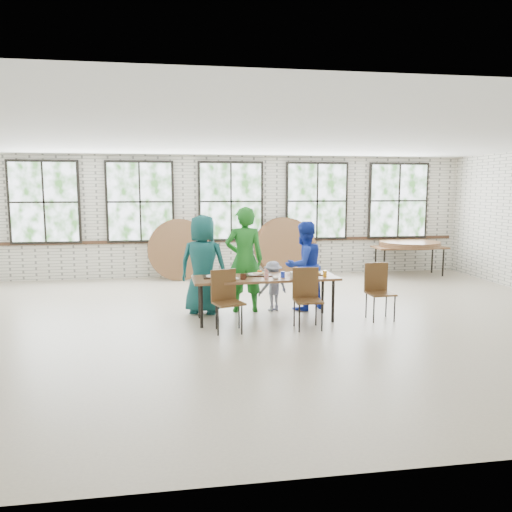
{
  "coord_description": "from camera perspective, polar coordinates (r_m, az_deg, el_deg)",
  "views": [
    {
      "loc": [
        -1.3,
        -7.94,
        2.2
      ],
      "look_at": [
        0.0,
        0.4,
        1.05
      ],
      "focal_mm": 35.0,
      "sensor_mm": 36.0,
      "label": 1
    }
  ],
  "objects": [
    {
      "name": "room",
      "position": [
        12.45,
        -2.89,
        6.03
      ],
      "size": [
        12.0,
        12.0,
        12.0
      ],
      "color": "#BCAF96",
      "rests_on": "ground"
    },
    {
      "name": "dining_table",
      "position": [
        8.3,
        1.08,
        -2.73
      ],
      "size": [
        2.43,
        0.9,
        0.74
      ],
      "rotation": [
        0.0,
        0.0,
        0.04
      ],
      "color": "brown",
      "rests_on": "ground"
    },
    {
      "name": "chair_near_left",
      "position": [
        7.74,
        -3.45,
        -4.5
      ],
      "size": [
        0.53,
        0.52,
        0.95
      ],
      "rotation": [
        0.0,
        0.0,
        0.33
      ],
      "color": "#54371C",
      "rests_on": "ground"
    },
    {
      "name": "chair_near_right",
      "position": [
        7.95,
        5.82,
        -4.2
      ],
      "size": [
        0.43,
        0.41,
        0.95
      ],
      "rotation": [
        0.0,
        0.0,
        -0.02
      ],
      "color": "#54371C",
      "rests_on": "ground"
    },
    {
      "name": "chair_spare",
      "position": [
        8.68,
        13.79,
        -3.37
      ],
      "size": [
        0.44,
        0.43,
        0.95
      ],
      "rotation": [
        0.0,
        0.0,
        0.05
      ],
      "color": "#54371C",
      "rests_on": "ground"
    },
    {
      "name": "adult_teal",
      "position": [
        8.8,
        -6.07,
        -0.96
      ],
      "size": [
        0.99,
        0.81,
        1.75
      ],
      "primitive_type": "imported",
      "rotation": [
        0.0,
        0.0,
        2.79
      ],
      "color": "#165651",
      "rests_on": "ground"
    },
    {
      "name": "adult_green",
      "position": [
        8.86,
        -1.33,
        -0.42
      ],
      "size": [
        0.7,
        0.47,
        1.88
      ],
      "primitive_type": "imported",
      "rotation": [
        0.0,
        0.0,
        3.11
      ],
      "color": "#1D6F20",
      "rests_on": "ground"
    },
    {
      "name": "toddler",
      "position": [
        9.02,
        1.95,
        -3.43
      ],
      "size": [
        0.67,
        0.54,
        0.9
      ],
      "primitive_type": "imported",
      "rotation": [
        0.0,
        0.0,
        3.54
      ],
      "color": "#13153B",
      "rests_on": "ground"
    },
    {
      "name": "adult_blue",
      "position": [
        9.08,
        5.5,
        -1.11
      ],
      "size": [
        0.97,
        0.88,
        1.61
      ],
      "primitive_type": "imported",
      "rotation": [
        0.0,
        0.0,
        3.57
      ],
      "color": "#1830A8",
      "rests_on": "ground"
    },
    {
      "name": "storage_table",
      "position": [
        13.18,
        17.13,
        0.82
      ],
      "size": [
        1.81,
        0.77,
        0.74
      ],
      "rotation": [
        0.0,
        0.0,
        -0.01
      ],
      "color": "brown",
      "rests_on": "ground"
    },
    {
      "name": "tabletop_clutter",
      "position": [
        8.29,
        1.78,
        -2.21
      ],
      "size": [
        2.06,
        0.62,
        0.11
      ],
      "color": "black",
      "rests_on": "dining_table"
    },
    {
      "name": "round_tops_stacked",
      "position": [
        13.17,
        17.15,
        1.33
      ],
      "size": [
        1.5,
        1.5,
        0.13
      ],
      "color": "brown",
      "rests_on": "storage_table"
    },
    {
      "name": "round_tops_leaning",
      "position": [
        12.29,
        -0.6,
        0.91
      ],
      "size": [
        4.16,
        0.47,
        1.48
      ],
      "color": "brown",
      "rests_on": "ground"
    }
  ]
}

